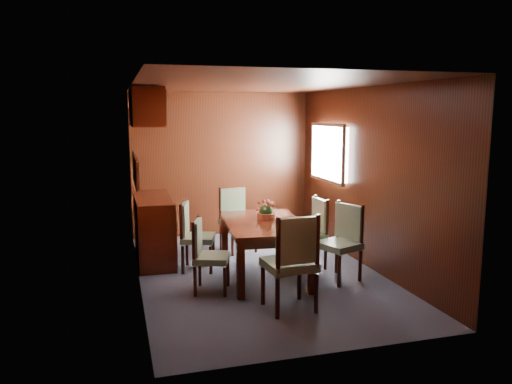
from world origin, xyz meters
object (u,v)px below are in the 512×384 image
object	(u,v)px
chair_right_near	(343,237)
flower_centerpiece	(266,209)
chair_head	(292,258)
dining_table	(264,229)
chair_left_near	(206,251)
sideboard	(154,229)

from	to	relation	value
chair_right_near	flower_centerpiece	size ratio (longest dim) A/B	3.85
chair_head	dining_table	bearing A→B (deg)	83.27
chair_left_near	chair_head	distance (m)	1.13
sideboard	chair_head	size ratio (longest dim) A/B	1.34
chair_right_near	flower_centerpiece	distance (m)	1.03
chair_right_near	chair_head	size ratio (longest dim) A/B	0.91
chair_left_near	chair_right_near	bearing A→B (deg)	107.50
sideboard	chair_left_near	xyz separation A→B (m)	(0.49, -1.45, 0.03)
chair_left_near	chair_head	size ratio (longest dim) A/B	0.82
chair_right_near	flower_centerpiece	xyz separation A→B (m)	(-0.83, 0.52, 0.30)
dining_table	chair_left_near	xyz separation A→B (m)	(-0.80, -0.32, -0.14)
sideboard	flower_centerpiece	xyz separation A→B (m)	(1.36, -0.96, 0.38)
dining_table	chair_left_near	world-z (taller)	chair_left_near
chair_right_near	chair_head	bearing A→B (deg)	108.40
sideboard	chair_left_near	size ratio (longest dim) A/B	1.62
chair_left_near	flower_centerpiece	bearing A→B (deg)	137.65
chair_right_near	chair_left_near	bearing A→B (deg)	67.23
dining_table	flower_centerpiece	world-z (taller)	flower_centerpiece
chair_left_near	flower_centerpiece	distance (m)	1.07
sideboard	chair_right_near	world-z (taller)	chair_right_near
sideboard	dining_table	bearing A→B (deg)	-41.47
chair_left_near	flower_centerpiece	size ratio (longest dim) A/B	3.47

